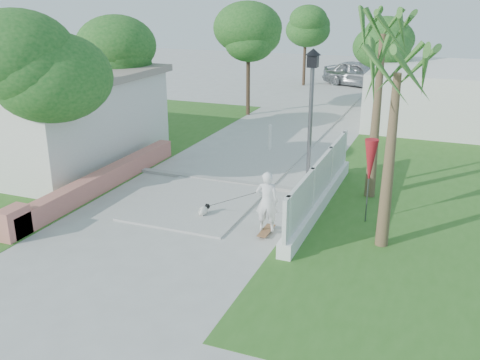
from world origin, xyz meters
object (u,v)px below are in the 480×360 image
at_px(bollard, 270,137).
at_px(parked_car, 360,74).
at_px(dog, 204,210).
at_px(street_lamp, 310,120).
at_px(patio_umbrella, 370,162).
at_px(skateboarder, 242,200).

relative_size(bollard, parked_car, 0.22).
bearing_deg(dog, street_lamp, 60.66).
height_order(patio_umbrella, parked_car, patio_umbrella).
bearing_deg(skateboarder, street_lamp, -125.55).
bearing_deg(skateboarder, parked_car, -99.33).
bearing_deg(street_lamp, parked_car, 95.55).
distance_m(street_lamp, dog, 3.97).
bearing_deg(patio_umbrella, skateboarder, -153.32).
bearing_deg(dog, parked_car, 105.29).
xyz_separation_m(skateboarder, parked_car, (-0.94, 23.67, 0.11)).
bearing_deg(street_lamp, patio_umbrella, -27.76).
distance_m(street_lamp, skateboarder, 3.23).
xyz_separation_m(bollard, parked_car, (0.65, 16.65, 0.27)).
height_order(street_lamp, bollard, street_lamp).
distance_m(bollard, dog, 6.83).
bearing_deg(parked_car, patio_umbrella, -148.31).
distance_m(patio_umbrella, skateboarder, 3.51).
xyz_separation_m(bollard, patio_umbrella, (4.60, -5.50, 1.10)).
xyz_separation_m(street_lamp, bollard, (-2.70, 4.50, -1.84)).
height_order(street_lamp, parked_car, street_lamp).
height_order(street_lamp, dog, street_lamp).
relative_size(street_lamp, skateboarder, 1.92).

